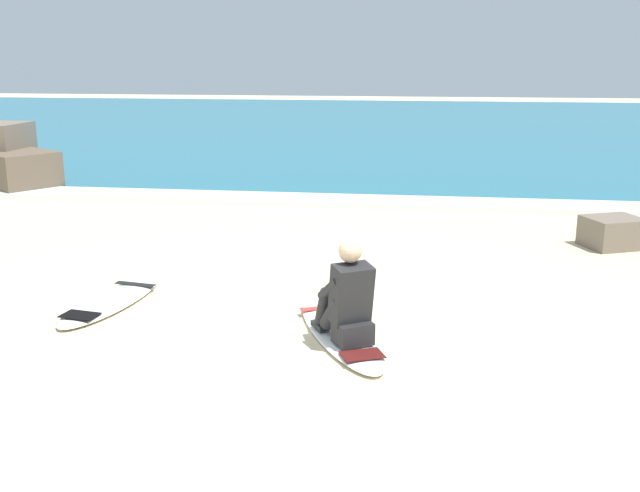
# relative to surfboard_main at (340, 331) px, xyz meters

# --- Properties ---
(ground_plane) EXTENTS (80.00, 80.00, 0.00)m
(ground_plane) POSITION_rel_surfboard_main_xyz_m (-0.71, -0.50, -0.04)
(ground_plane) COLOR beige
(sea) EXTENTS (80.00, 28.00, 0.10)m
(sea) POSITION_rel_surfboard_main_xyz_m (-0.71, 19.88, 0.01)
(sea) COLOR teal
(sea) RESTS_ON ground
(breaking_foam) EXTENTS (80.00, 0.90, 0.11)m
(breaking_foam) POSITION_rel_surfboard_main_xyz_m (-0.71, 6.18, 0.02)
(breaking_foam) COLOR white
(breaking_foam) RESTS_ON ground
(surfboard_main) EXTENTS (1.31, 2.12, 0.08)m
(surfboard_main) POSITION_rel_surfboard_main_xyz_m (0.00, 0.00, 0.00)
(surfboard_main) COLOR white
(surfboard_main) RESTS_ON ground
(surfer_seated) EXTENTS (0.65, 0.77, 0.95)m
(surfer_seated) POSITION_rel_surfboard_main_xyz_m (0.10, -0.26, 0.40)
(surfer_seated) COLOR #232326
(surfer_seated) RESTS_ON surfboard_main
(surfboard_spare_near) EXTENTS (0.79, 1.82, 0.08)m
(surfboard_spare_near) POSITION_rel_surfboard_main_xyz_m (-2.52, 0.54, 0.00)
(surfboard_spare_near) COLOR white
(surfboard_spare_near) RESTS_ON ground
(shoreline_rock) EXTENTS (0.92, 0.86, 0.42)m
(shoreline_rock) POSITION_rel_surfboard_main_xyz_m (3.36, 3.78, 0.17)
(shoreline_rock) COLOR #756656
(shoreline_rock) RESTS_ON ground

